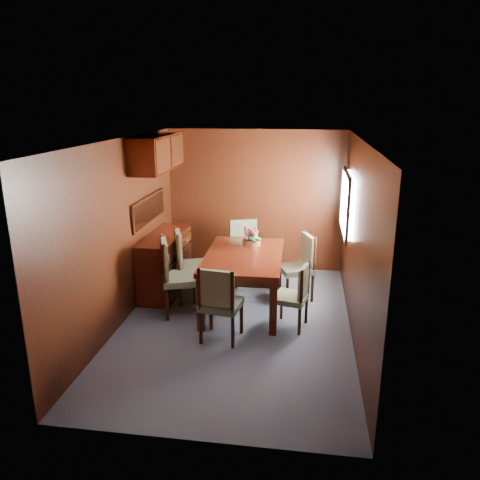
% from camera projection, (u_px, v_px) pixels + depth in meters
% --- Properties ---
extents(ground, '(4.50, 4.50, 0.00)m').
position_uv_depth(ground, '(236.00, 324.00, 6.22)').
color(ground, '#3E4555').
rests_on(ground, ground).
extents(room_shell, '(3.06, 4.52, 2.41)m').
position_uv_depth(room_shell, '(231.00, 198.00, 6.08)').
color(room_shell, black).
rests_on(room_shell, ground).
extents(sideboard, '(0.48, 1.40, 0.90)m').
position_uv_depth(sideboard, '(166.00, 263.00, 7.21)').
color(sideboard, '#350F06').
rests_on(sideboard, ground).
extents(dining_table, '(1.10, 1.72, 0.80)m').
position_uv_depth(dining_table, '(244.00, 262.00, 6.55)').
color(dining_table, '#350F06').
rests_on(dining_table, ground).
extents(chair_left_near, '(0.64, 0.65, 1.08)m').
position_uv_depth(chair_left_near, '(174.00, 272.00, 6.38)').
color(chair_left_near, black).
rests_on(chair_left_near, ground).
extents(chair_left_far, '(0.63, 0.64, 1.06)m').
position_uv_depth(chair_left_far, '(187.00, 261.00, 6.85)').
color(chair_left_far, black).
rests_on(chair_left_far, ground).
extents(chair_right_near, '(0.48, 0.50, 0.88)m').
position_uv_depth(chair_right_near, '(296.00, 293.00, 5.99)').
color(chair_right_near, black).
rests_on(chair_right_near, ground).
extents(chair_right_far, '(0.59, 0.60, 0.99)m').
position_uv_depth(chair_right_far, '(301.00, 263.00, 6.92)').
color(chair_right_far, black).
rests_on(chair_right_far, ground).
extents(chair_head, '(0.52, 0.50, 0.99)m').
position_uv_depth(chair_head, '(219.00, 300.00, 5.62)').
color(chair_head, black).
rests_on(chair_head, ground).
extents(chair_foot, '(0.62, 0.61, 1.02)m').
position_uv_depth(chair_foot, '(245.00, 247.00, 7.57)').
color(chair_foot, black).
rests_on(chair_foot, ground).
extents(flower_centerpiece, '(0.29, 0.29, 0.29)m').
position_uv_depth(flower_centerpiece, '(252.00, 236.00, 6.89)').
color(flower_centerpiece, '#A24931').
rests_on(flower_centerpiece, dining_table).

